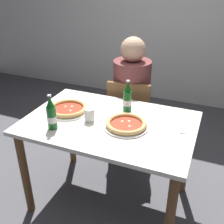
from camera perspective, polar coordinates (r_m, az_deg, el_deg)
ground_plane at (r=2.38m, az=-0.48°, el=-17.90°), size 8.00×8.00×0.00m
back_wall_tiled at (r=3.81m, az=13.28°, el=21.02°), size 7.00×0.10×2.60m
dining_table_main at (r=1.97m, az=-0.55°, el=-4.86°), size 1.20×0.80×0.75m
chair_behind_table at (r=2.56m, az=3.83°, el=-0.75°), size 0.45×0.45×0.85m
diner_seated at (r=2.56m, az=4.06°, el=1.79°), size 0.34×0.34×1.21m
pizza_margherita_near at (r=1.84m, az=3.01°, el=-2.65°), size 0.31×0.31×0.04m
pizza_marinara_far at (r=2.06m, az=-9.29°, el=0.61°), size 0.31×0.31×0.04m
beer_bottle_left at (r=2.02m, az=3.30°, el=2.91°), size 0.07×0.07×0.25m
beer_bottle_center at (r=1.83m, az=-12.71°, el=-0.55°), size 0.07×0.07×0.25m
napkin_with_cutlery at (r=1.90m, az=13.36°, el=-2.85°), size 0.22×0.22×0.01m
paper_cup at (r=1.91m, az=-4.78°, el=-0.58°), size 0.07×0.07×0.09m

